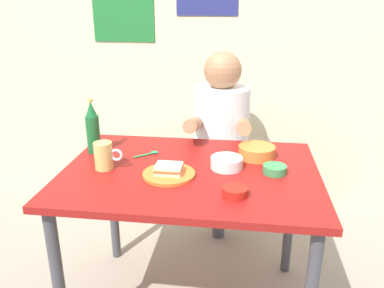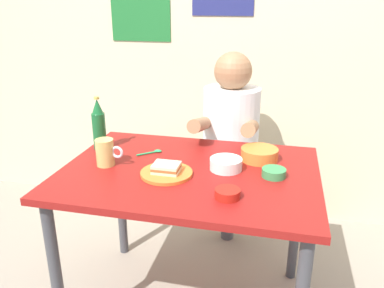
% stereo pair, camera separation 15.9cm
% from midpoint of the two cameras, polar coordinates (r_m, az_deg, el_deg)
% --- Properties ---
extents(wall_back, '(4.40, 0.09, 2.60)m').
position_cam_midpoint_polar(wall_back, '(2.58, 1.19, 17.48)').
color(wall_back, beige).
rests_on(wall_back, ground).
extents(dining_table, '(1.10, 0.80, 0.74)m').
position_cam_midpoint_polar(dining_table, '(1.73, -2.88, -6.64)').
color(dining_table, maroon).
rests_on(dining_table, ground).
extents(stool, '(0.34, 0.34, 0.45)m').
position_cam_midpoint_polar(stool, '(2.41, 2.16, -6.33)').
color(stool, '#4C4C51').
rests_on(stool, ground).
extents(person_seated, '(0.33, 0.56, 0.72)m').
position_cam_midpoint_polar(person_seated, '(2.24, 2.27, 3.09)').
color(person_seated, white).
rests_on(person_seated, stool).
extents(plate_orange, '(0.22, 0.22, 0.01)m').
position_cam_midpoint_polar(plate_orange, '(1.64, -6.20, -4.48)').
color(plate_orange, orange).
rests_on(plate_orange, dining_table).
extents(sandwich, '(0.11, 0.09, 0.04)m').
position_cam_midpoint_polar(sandwich, '(1.63, -6.23, -3.68)').
color(sandwich, beige).
rests_on(sandwich, plate_orange).
extents(beer_mug, '(0.13, 0.08, 0.12)m').
position_cam_midpoint_polar(beer_mug, '(1.74, -15.34, -1.70)').
color(beer_mug, '#D1BC66').
rests_on(beer_mug, dining_table).
extents(beer_bottle, '(0.06, 0.06, 0.26)m').
position_cam_midpoint_polar(beer_bottle, '(1.92, -16.66, 2.14)').
color(beer_bottle, '#19602D').
rests_on(beer_bottle, dining_table).
extents(sambal_bowl_red, '(0.10, 0.10, 0.03)m').
position_cam_midpoint_polar(sambal_bowl_red, '(1.47, 3.23, -6.99)').
color(sambal_bowl_red, '#B21E14').
rests_on(sambal_bowl_red, dining_table).
extents(dip_bowl_green, '(0.10, 0.10, 0.03)m').
position_cam_midpoint_polar(dip_bowl_green, '(1.67, 9.36, -3.68)').
color(dip_bowl_green, '#388C4C').
rests_on(dip_bowl_green, dining_table).
extents(rice_bowl_white, '(0.14, 0.14, 0.05)m').
position_cam_midpoint_polar(rice_bowl_white, '(1.69, 2.42, -2.72)').
color(rice_bowl_white, silver).
rests_on(rice_bowl_white, dining_table).
extents(soup_bowl_orange, '(0.17, 0.17, 0.05)m').
position_cam_midpoint_polar(soup_bowl_orange, '(1.82, 7.00, -1.09)').
color(soup_bowl_orange, orange).
rests_on(soup_bowl_orange, dining_table).
extents(spoon, '(0.10, 0.09, 0.01)m').
position_cam_midpoint_polar(spoon, '(1.87, -8.53, -1.41)').
color(spoon, '#26A559').
rests_on(spoon, dining_table).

